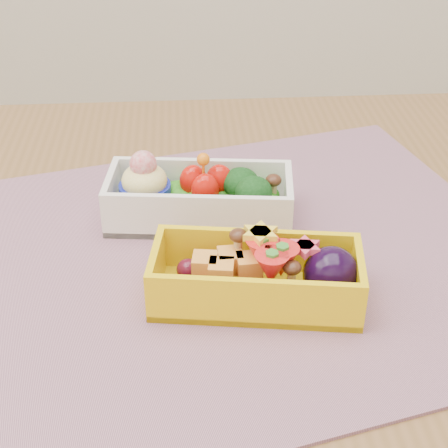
{
  "coord_description": "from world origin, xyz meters",
  "views": [
    {
      "loc": [
        -0.05,
        -0.52,
        1.13
      ],
      "look_at": [
        -0.01,
        0.01,
        0.79
      ],
      "focal_mm": 55.59,
      "sensor_mm": 36.0,
      "label": 1
    }
  ],
  "objects": [
    {
      "name": "bento_white",
      "position": [
        -0.03,
        0.08,
        0.78
      ],
      "size": [
        0.19,
        0.1,
        0.08
      ],
      "rotation": [
        0.0,
        0.0,
        -0.11
      ],
      "color": "white",
      "rests_on": "placemat"
    },
    {
      "name": "placemat",
      "position": [
        -0.02,
        0.0,
        0.75
      ],
      "size": [
        0.67,
        0.57,
        0.0
      ],
      "primitive_type": "cube",
      "rotation": [
        0.0,
        0.0,
        0.25
      ],
      "color": "#A16F7F",
      "rests_on": "table"
    },
    {
      "name": "bento_yellow",
      "position": [
        0.01,
        -0.05,
        0.78
      ],
      "size": [
        0.19,
        0.1,
        0.06
      ],
      "rotation": [
        0.0,
        0.0,
        -0.15
      ],
      "color": "yellow",
      "rests_on": "placemat"
    },
    {
      "name": "table",
      "position": [
        0.0,
        0.0,
        0.65
      ],
      "size": [
        1.2,
        0.8,
        0.75
      ],
      "color": "brown",
      "rests_on": "ground"
    }
  ]
}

